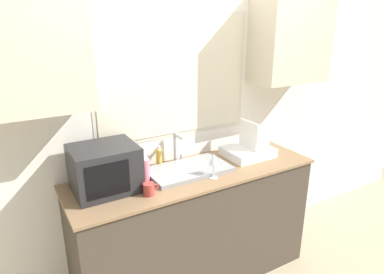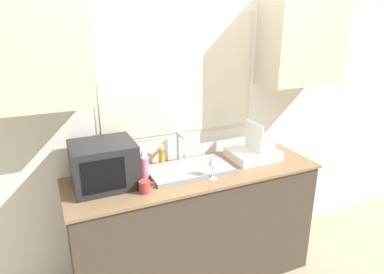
% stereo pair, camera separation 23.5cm
% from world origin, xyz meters
% --- Properties ---
extents(countertop, '(1.84, 0.60, 0.93)m').
position_xyz_m(countertop, '(0.00, 0.28, 0.47)').
color(countertop, '#42382D').
rests_on(countertop, ground_plane).
extents(wall_back, '(6.00, 0.38, 2.60)m').
position_xyz_m(wall_back, '(0.00, 0.55, 1.42)').
color(wall_back, silver).
rests_on(wall_back, ground_plane).
extents(sink_basin, '(0.59, 0.34, 0.03)m').
position_xyz_m(sink_basin, '(-0.04, 0.30, 0.94)').
color(sink_basin, gray).
rests_on(sink_basin, countertop).
extents(faucet, '(0.08, 0.14, 0.24)m').
position_xyz_m(faucet, '(-0.03, 0.49, 1.07)').
color(faucet, '#B7B7BC').
rests_on(faucet, countertop).
extents(microwave, '(0.40, 0.35, 0.30)m').
position_xyz_m(microwave, '(-0.63, 0.34, 1.08)').
color(microwave, '#232326').
rests_on(microwave, countertop).
extents(dish_rack, '(0.37, 0.30, 0.29)m').
position_xyz_m(dish_rack, '(0.53, 0.32, 0.98)').
color(dish_rack, white).
rests_on(dish_rack, countertop).
extents(spray_bottle, '(0.07, 0.07, 0.22)m').
position_xyz_m(spray_bottle, '(-0.37, 0.32, 1.03)').
color(spray_bottle, '#D8728C').
rests_on(spray_bottle, countertop).
extents(soap_bottle, '(0.04, 0.04, 0.16)m').
position_xyz_m(soap_bottle, '(-0.18, 0.50, 1.00)').
color(soap_bottle, gold).
rests_on(soap_bottle, countertop).
extents(mug_near_sink, '(0.10, 0.07, 0.08)m').
position_xyz_m(mug_near_sink, '(-0.42, 0.13, 0.97)').
color(mug_near_sink, '#A53833').
rests_on(mug_near_sink, countertop).
extents(wine_glass, '(0.07, 0.07, 0.18)m').
position_xyz_m(wine_glass, '(0.06, 0.13, 1.07)').
color(wine_glass, silver).
rests_on(wine_glass, countertop).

